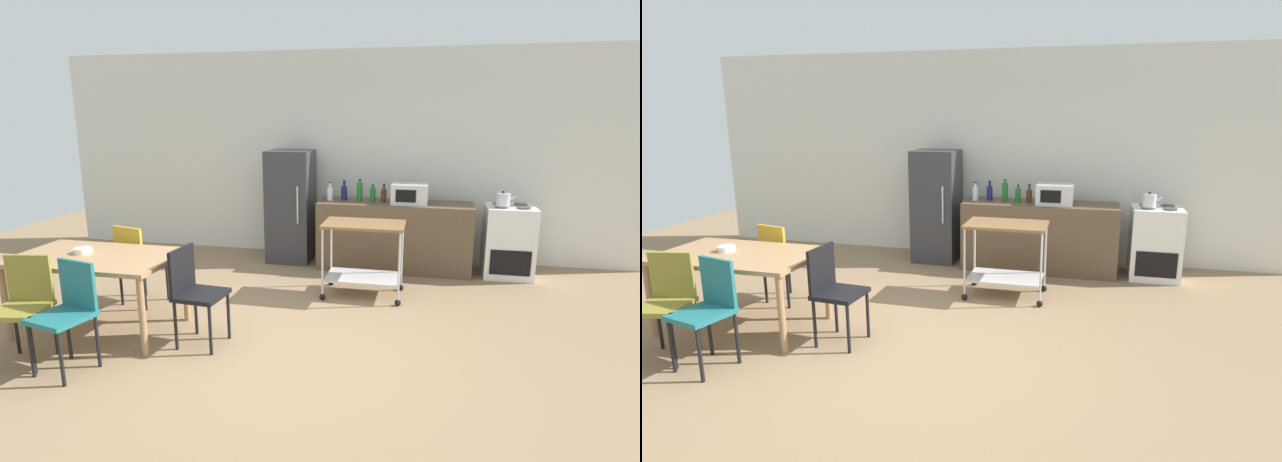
{
  "view_description": "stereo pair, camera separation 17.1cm",
  "coord_description": "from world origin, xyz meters",
  "views": [
    {
      "loc": [
        1.34,
        -3.95,
        2.04
      ],
      "look_at": [
        0.2,
        1.2,
        0.8
      ],
      "focal_mm": 28.14,
      "sensor_mm": 36.0,
      "label": 1
    },
    {
      "loc": [
        1.5,
        -3.92,
        2.04
      ],
      "look_at": [
        0.2,
        1.2,
        0.8
      ],
      "focal_mm": 28.14,
      "sensor_mm": 36.0,
      "label": 2
    }
  ],
  "objects": [
    {
      "name": "ground_plane",
      "position": [
        0.0,
        0.0,
        0.0
      ],
      "size": [
        12.0,
        12.0,
        0.0
      ],
      "primitive_type": "plane",
      "color": "#8C7051"
    },
    {
      "name": "kitchen_cart",
      "position": [
        0.64,
        1.48,
        0.57
      ],
      "size": [
        0.91,
        0.57,
        0.85
      ],
      "color": "brown",
      "rests_on": "ground_plane"
    },
    {
      "name": "stove_oven",
      "position": [
        2.35,
        2.62,
        0.45
      ],
      "size": [
        0.6,
        0.61,
        0.92
      ],
      "color": "white",
      "rests_on": "ground_plane"
    },
    {
      "name": "chair_teal",
      "position": [
        -1.44,
        -0.72,
        0.52
      ],
      "size": [
        0.48,
        0.48,
        0.89
      ],
      "rotation": [
        0.0,
        0.0,
        -0.22
      ],
      "color": "#1E666B",
      "rests_on": "ground_plane"
    },
    {
      "name": "bottle_soda",
      "position": [
        0.43,
        2.6,
        1.03
      ],
      "size": [
        0.08,
        0.08,
        0.29
      ],
      "color": "#1E6628",
      "rests_on": "kitchen_counter"
    },
    {
      "name": "bottle_hot_sauce",
      "position": [
        0.03,
        2.58,
        1.0
      ],
      "size": [
        0.08,
        0.08,
        0.25
      ],
      "color": "silver",
      "rests_on": "kitchen_counter"
    },
    {
      "name": "kitchen_counter",
      "position": [
        0.9,
        2.6,
        0.45
      ],
      "size": [
        2.0,
        0.64,
        0.9
      ],
      "primitive_type": "cube",
      "color": "brown",
      "rests_on": "ground_plane"
    },
    {
      "name": "microwave",
      "position": [
        1.09,
        2.52,
        1.03
      ],
      "size": [
        0.46,
        0.35,
        0.26
      ],
      "color": "silver",
      "rests_on": "kitchen_counter"
    },
    {
      "name": "fruit_bowl",
      "position": [
        -1.84,
        0.03,
        0.78
      ],
      "size": [
        0.16,
        0.16,
        0.05
      ],
      "primitive_type": "cylinder",
      "color": "white",
      "rests_on": "dining_table"
    },
    {
      "name": "bottle_sparkling_water",
      "position": [
        0.75,
        2.6,
        0.99
      ],
      "size": [
        0.07,
        0.07,
        0.24
      ],
      "color": "#4C2D19",
      "rests_on": "kitchen_counter"
    },
    {
      "name": "dining_table",
      "position": [
        -1.68,
        -0.01,
        0.67
      ],
      "size": [
        1.5,
        0.9,
        0.75
      ],
      "color": "#A37A51",
      "rests_on": "ground_plane"
    },
    {
      "name": "kettle",
      "position": [
        2.23,
        2.52,
        1.0
      ],
      "size": [
        0.24,
        0.17,
        0.19
      ],
      "color": "silver",
      "rests_on": "stove_oven"
    },
    {
      "name": "chair_mustard",
      "position": [
        -1.69,
        0.67,
        0.52
      ],
      "size": [
        0.48,
        0.48,
        0.89
      ],
      "rotation": [
        0.0,
        0.0,
        2.9
      ],
      "color": "gold",
      "rests_on": "ground_plane"
    },
    {
      "name": "refrigerator",
      "position": [
        -0.55,
        2.7,
        0.78
      ],
      "size": [
        0.6,
        0.63,
        1.55
      ],
      "color": "#333338",
      "rests_on": "ground_plane"
    },
    {
      "name": "bottle_soy_sauce",
      "position": [
        0.61,
        2.57,
        1.0
      ],
      "size": [
        0.07,
        0.07,
        0.23
      ],
      "color": "#1E6628",
      "rests_on": "kitchen_counter"
    },
    {
      "name": "bottle_wine",
      "position": [
        0.21,
        2.64,
        1.0
      ],
      "size": [
        0.08,
        0.08,
        0.26
      ],
      "color": "navy",
      "rests_on": "kitchen_counter"
    },
    {
      "name": "chair_olive",
      "position": [
        -1.91,
        -0.67,
        0.52
      ],
      "size": [
        0.47,
        0.47,
        0.89
      ],
      "rotation": [
        0.0,
        0.0,
        0.19
      ],
      "color": "olive",
      "rests_on": "ground_plane"
    },
    {
      "name": "back_wall",
      "position": [
        0.0,
        3.2,
        1.45
      ],
      "size": [
        8.4,
        0.12,
        2.9
      ],
      "primitive_type": "cube",
      "color": "silver",
      "rests_on": "ground_plane"
    },
    {
      "name": "chair_black",
      "position": [
        -0.67,
        -0.07,
        0.52
      ],
      "size": [
        0.43,
        0.43,
        0.89
      ],
      "rotation": [
        0.0,
        0.0,
        1.49
      ],
      "color": "black",
      "rests_on": "ground_plane"
    }
  ]
}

